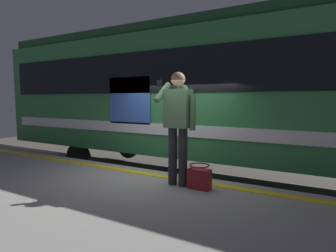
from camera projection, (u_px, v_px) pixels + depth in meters
ground_plane at (160, 214)px, 5.33m from camera, size 26.09×26.09×0.00m
platform at (69, 245)px, 3.40m from camera, size 17.40×4.35×0.86m
safety_line at (151, 174)px, 4.98m from camera, size 17.05×0.16×0.01m
track_rail_near at (190, 190)px, 6.51m from camera, size 22.61×0.08×0.16m
track_rail_far at (211, 175)px, 7.75m from camera, size 22.61×0.08×0.16m
train_carriage at (248, 90)px, 6.34m from camera, size 13.37×2.83×3.76m
passenger at (178, 119)px, 4.28m from camera, size 0.57×0.55×1.77m
handbag at (199, 178)px, 4.19m from camera, size 0.34×0.31×0.37m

